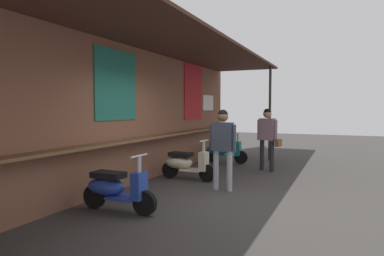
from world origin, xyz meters
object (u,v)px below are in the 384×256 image
object	(u,v)px
scooter_blue	(114,188)
shopper_browsing	(223,141)
scooter_cream	(185,163)
shopper_with_handbag	(268,133)
scooter_teal	(223,150)

from	to	relation	value
scooter_blue	shopper_browsing	distance (m)	2.51
scooter_blue	scooter_cream	distance (m)	2.79
shopper_with_handbag	shopper_browsing	xyz separation A→B (m)	(-2.65, 0.40, -0.00)
shopper_with_handbag	scooter_blue	bearing A→B (deg)	175.00
scooter_cream	shopper_with_handbag	bearing A→B (deg)	54.20
scooter_blue	scooter_cream	bearing A→B (deg)	90.50
scooter_blue	scooter_teal	bearing A→B (deg)	90.50
scooter_teal	scooter_cream	bearing A→B (deg)	-92.25
scooter_cream	scooter_teal	bearing A→B (deg)	92.27
shopper_with_handbag	shopper_browsing	distance (m)	2.68
scooter_blue	scooter_cream	size ratio (longest dim) A/B	1.00
scooter_blue	shopper_with_handbag	bearing A→B (deg)	72.46
scooter_blue	scooter_cream	world-z (taller)	same
shopper_with_handbag	scooter_cream	bearing A→B (deg)	154.97
shopper_with_handbag	shopper_browsing	bearing A→B (deg)	-175.46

